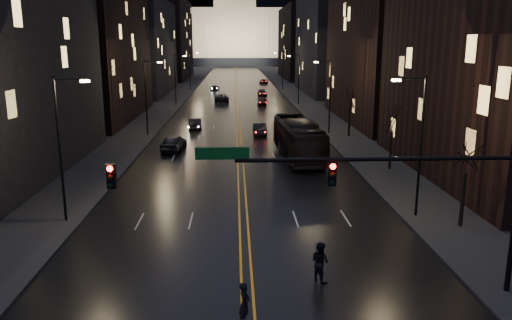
{
  "coord_description": "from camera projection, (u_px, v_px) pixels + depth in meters",
  "views": [
    {
      "loc": [
        -0.48,
        -19.73,
        10.83
      ],
      "look_at": [
        0.89,
        12.36,
        3.32
      ],
      "focal_mm": 35.0,
      "sensor_mm": 36.0,
      "label": 1
    }
  ],
  "objects": [
    {
      "name": "building_right_dist",
      "position": [
        303.0,
        43.0,
        156.24
      ],
      "size": [
        12.0,
        40.0,
        22.0
      ],
      "primitive_type": "cube",
      "color": "black",
      "rests_on": "ground"
    },
    {
      "name": "receding_car_c",
      "position": [
        262.0,
        93.0,
        105.15
      ],
      "size": [
        1.9,
        4.63,
        1.34
      ],
      "primitive_type": "imported",
      "rotation": [
        0.0,
        0.0,
        0.0
      ],
      "color": "black",
      "rests_on": "ground"
    },
    {
      "name": "sidewalk_right",
      "position": [
        283.0,
        81.0,
        148.71
      ],
      "size": [
        8.0,
        320.0,
        0.16
      ],
      "primitive_type": "cube",
      "color": "black",
      "rests_on": "ground"
    },
    {
      "name": "streetlamp_right_mid",
      "position": [
        329.0,
        93.0,
        59.88
      ],
      "size": [
        2.13,
        0.25,
        9.0
      ],
      "color": "black",
      "rests_on": "ground"
    },
    {
      "name": "streetlamp_right_far",
      "position": [
        298.0,
        77.0,
        89.07
      ],
      "size": [
        2.13,
        0.25,
        9.0
      ],
      "color": "black",
      "rests_on": "ground"
    },
    {
      "name": "building_right_near",
      "position": [
        506.0,
        28.0,
        39.27
      ],
      "size": [
        12.0,
        26.0,
        24.0
      ],
      "primitive_type": "cube",
      "color": "black",
      "rests_on": "ground"
    },
    {
      "name": "sidewalk_left",
      "position": [
        189.0,
        81.0,
        147.55
      ],
      "size": [
        8.0,
        320.0,
        0.16
      ],
      "primitive_type": "cube",
      "color": "black",
      "rests_on": "ground"
    },
    {
      "name": "pedestrian_b",
      "position": [
        320.0,
        262.0,
        23.13
      ],
      "size": [
        0.98,
        1.05,
        1.92
      ],
      "primitive_type": "imported",
      "rotation": [
        0.0,
        0.0,
        2.23
      ],
      "color": "black",
      "rests_on": "ground"
    },
    {
      "name": "tree_right_near",
      "position": [
        467.0,
        155.0,
        28.97
      ],
      "size": [
        2.4,
        2.4,
        6.65
      ],
      "color": "black",
      "rests_on": "ground"
    },
    {
      "name": "receding_car_d",
      "position": [
        264.0,
        81.0,
        138.1
      ],
      "size": [
        2.71,
        4.83,
        1.27
      ],
      "primitive_type": "imported",
      "rotation": [
        0.0,
        0.0,
        -0.14
      ],
      "color": "black",
      "rests_on": "ground"
    },
    {
      "name": "oncoming_car_b",
      "position": [
        195.0,
        124.0,
        64.19
      ],
      "size": [
        2.12,
        4.74,
        1.51
      ],
      "primitive_type": "imported",
      "rotation": [
        0.0,
        0.0,
        3.26
      ],
      "color": "black",
      "rests_on": "ground"
    },
    {
      "name": "pedestrian_a",
      "position": [
        245.0,
        304.0,
        19.52
      ],
      "size": [
        0.58,
        0.74,
        1.79
      ],
      "primitive_type": "imported",
      "rotation": [
        0.0,
        0.0,
        1.31
      ],
      "color": "black",
      "rests_on": "ground"
    },
    {
      "name": "streetlamp_left_near",
      "position": [
        62.0,
        142.0,
        29.8
      ],
      "size": [
        2.13,
        0.25,
        9.0
      ],
      "color": "black",
      "rests_on": "ground"
    },
    {
      "name": "oncoming_car_c",
      "position": [
        221.0,
        98.0,
        94.5
      ],
      "size": [
        2.9,
        5.85,
        1.59
      ],
      "primitive_type": "imported",
      "rotation": [
        0.0,
        0.0,
        3.19
      ],
      "color": "black",
      "rests_on": "ground"
    },
    {
      "name": "ground",
      "position": [
        248.0,
        299.0,
        21.68
      ],
      "size": [
        900.0,
        900.0,
        0.0
      ],
      "primitive_type": "plane",
      "color": "black",
      "rests_on": "ground"
    },
    {
      "name": "streetlamp_left_mid",
      "position": [
        147.0,
        93.0,
        58.98
      ],
      "size": [
        2.13,
        0.25,
        9.0
      ],
      "color": "black",
      "rests_on": "ground"
    },
    {
      "name": "center_line",
      "position": [
        236.0,
        81.0,
        148.14
      ],
      "size": [
        0.62,
        320.0,
        0.01
      ],
      "primitive_type": "cube",
      "color": "orange",
      "rests_on": "road"
    },
    {
      "name": "traffic_signal",
      "position": [
        389.0,
        185.0,
        20.75
      ],
      "size": [
        17.29,
        0.45,
        7.0
      ],
      "color": "black",
      "rests_on": "ground"
    },
    {
      "name": "tree_right_far",
      "position": [
        350.0,
        99.0,
        58.15
      ],
      "size": [
        2.4,
        2.4,
        6.65
      ],
      "color": "black",
      "rests_on": "ground"
    },
    {
      "name": "streetlamp_right_near",
      "position": [
        418.0,
        139.0,
        30.7
      ],
      "size": [
        2.13,
        0.25,
        9.0
      ],
      "color": "black",
      "rests_on": "ground"
    },
    {
      "name": "capitol",
      "position": [
        235.0,
        31.0,
        260.99
      ],
      "size": [
        90.0,
        50.0,
        58.5
      ],
      "color": "black",
      "rests_on": "ground"
    },
    {
      "name": "building_left_dist",
      "position": [
        168.0,
        40.0,
        154.27
      ],
      "size": [
        12.0,
        40.0,
        24.0
      ],
      "primitive_type": "cube",
      "color": "black",
      "rests_on": "ground"
    },
    {
      "name": "streetlamp_left_far",
      "position": [
        176.0,
        77.0,
        88.17
      ],
      "size": [
        2.13,
        0.25,
        9.0
      ],
      "color": "black",
      "rests_on": "ground"
    },
    {
      "name": "receding_car_b",
      "position": [
        262.0,
        101.0,
        89.6
      ],
      "size": [
        1.91,
        4.16,
        1.38
      ],
      "primitive_type": "imported",
      "rotation": [
        0.0,
        0.0,
        -0.07
      ],
      "color": "black",
      "rests_on": "ground"
    },
    {
      "name": "building_left_mid",
      "position": [
        88.0,
        21.0,
        70.15
      ],
      "size": [
        12.0,
        30.0,
        28.0
      ],
      "primitive_type": "cube",
      "color": "black",
      "rests_on": "ground"
    },
    {
      "name": "tree_right_mid",
      "position": [
        393.0,
        119.0,
        42.59
      ],
      "size": [
        2.4,
        2.4,
        6.65
      ],
      "color": "black",
      "rests_on": "ground"
    },
    {
      "name": "streetlamp_left_dist",
      "position": [
        191.0,
        69.0,
        117.36
      ],
      "size": [
        2.13,
        0.25,
        9.0
      ],
      "color": "black",
      "rests_on": "ground"
    },
    {
      "name": "oncoming_car_a",
      "position": [
        174.0,
        142.0,
        51.6
      ],
      "size": [
        2.56,
        5.21,
        1.71
      ],
      "primitive_type": "imported",
      "rotation": [
        0.0,
        0.0,
        3.03
      ],
      "color": "black",
      "rests_on": "ground"
    },
    {
      "name": "road",
      "position": [
        236.0,
        81.0,
        148.15
      ],
      "size": [
        20.0,
        320.0,
        0.02
      ],
      "primitive_type": "cube",
      "color": "black",
      "rests_on": "ground"
    },
    {
      "name": "building_right_mid",
      "position": [
        332.0,
        33.0,
        109.09
      ],
      "size": [
        12.0,
        34.0,
        26.0
      ],
      "primitive_type": "cube",
      "color": "black",
      "rests_on": "ground"
    },
    {
      "name": "oncoming_car_d",
      "position": [
        215.0,
        88.0,
        117.67
      ],
      "size": [
        2.08,
        4.57,
        1.3
      ],
      "primitive_type": "imported",
      "rotation": [
        0.0,
        0.0,
        3.08
      ],
      "color": "black",
      "rests_on": "ground"
    },
    {
      "name": "building_left_far",
      "position": [
        140.0,
        48.0,
        108.03
      ],
      "size": [
        12.0,
        34.0,
        20.0
      ],
      "primitive_type": "cube",
      "color": "black",
      "rests_on": "ground"
    },
    {
      "name": "receding_car_a",
      "position": [
        260.0,
        129.0,
        60.26
      ],
      "size": [
        1.57,
        4.4,
        1.44
      ],
      "primitive_type": "imported",
      "rotation": [
        0.0,
        0.0,
        0.01
      ],
      "color": "black",
      "rests_on": "ground"
    },
    {
      "name": "bus",
      "position": [
        298.0,
        139.0,
        48.21
      ],
      "size": [
        3.81,
        13.37,
        3.68
      ],
      "primitive_type": "imported",
      "rotation": [
        0.0,
        0.0,
        0.05
      ],
      "color": "black",
      "rests_on": "ground"
    },
    {
      "name": "streetlamp_right_dist",
      "position": [
        282.0,
        68.0,
        118.25
      ],
      "size": [
        2.13,
        0.25,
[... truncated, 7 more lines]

